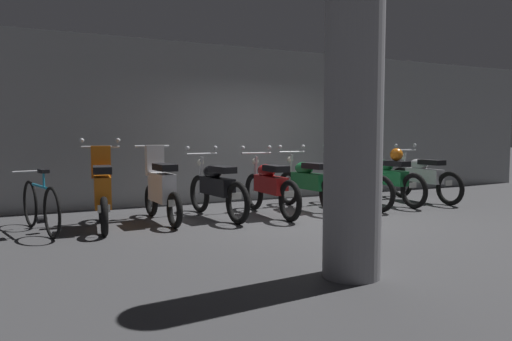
{
  "coord_description": "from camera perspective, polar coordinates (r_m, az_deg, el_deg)",
  "views": [
    {
      "loc": [
        -4.05,
        -6.4,
        1.35
      ],
      "look_at": [
        -0.67,
        0.67,
        0.75
      ],
      "focal_mm": 33.48,
      "sensor_mm": 36.0,
      "label": 1
    }
  ],
  "objects": [
    {
      "name": "motorbike_slot_0",
      "position": [
        7.2,
        -17.89,
        -2.39
      ],
      "size": [
        0.59,
        1.68,
        1.29
      ],
      "color": "black",
      "rests_on": "ground"
    },
    {
      "name": "motorbike_slot_3",
      "position": [
        7.93,
        1.66,
        -1.83
      ],
      "size": [
        0.59,
        1.95,
        1.15
      ],
      "color": "black",
      "rests_on": "ground"
    },
    {
      "name": "motorbike_slot_4",
      "position": [
        8.57,
        6.25,
        -1.39
      ],
      "size": [
        0.59,
        1.95,
        1.15
      ],
      "color": "black",
      "rests_on": "ground"
    },
    {
      "name": "motorbike_slot_2",
      "position": [
        7.7,
        -4.76,
        -2.03
      ],
      "size": [
        0.59,
        1.95,
        1.15
      ],
      "color": "black",
      "rests_on": "ground"
    },
    {
      "name": "motorbike_slot_1",
      "position": [
        7.48,
        -11.28,
        -2.04
      ],
      "size": [
        0.56,
        1.68,
        1.18
      ],
      "color": "black",
      "rests_on": "ground"
    },
    {
      "name": "motorbike_slot_7",
      "position": [
        10.18,
        19.34,
        -0.7
      ],
      "size": [
        0.59,
        1.95,
        1.15
      ],
      "color": "black",
      "rests_on": "ground"
    },
    {
      "name": "motorbike_slot_5",
      "position": [
        8.96,
        11.54,
        -1.2
      ],
      "size": [
        0.59,
        1.95,
        1.15
      ],
      "color": "black",
      "rests_on": "ground"
    },
    {
      "name": "ground_plane",
      "position": [
        7.7,
        6.71,
        -5.76
      ],
      "size": [
        80.0,
        80.0,
        0.0
      ],
      "primitive_type": "plane",
      "color": "#424244"
    },
    {
      "name": "support_pillar",
      "position": [
        4.54,
        11.58,
        6.84
      ],
      "size": [
        0.55,
        0.55,
        3.1
      ],
      "primitive_type": "cylinder",
      "color": "gray",
      "rests_on": "ground"
    },
    {
      "name": "back_wall",
      "position": [
        9.89,
        -1.36,
        5.54
      ],
      "size": [
        16.0,
        0.3,
        3.1
      ],
      "primitive_type": "cube",
      "color": "gray",
      "rests_on": "ground"
    },
    {
      "name": "bicycle",
      "position": [
        7.17,
        -24.36,
        -3.93
      ],
      "size": [
        0.56,
        1.69,
        0.89
      ],
      "color": "black",
      "rests_on": "ground"
    },
    {
      "name": "motorbike_slot_6",
      "position": [
        9.57,
        15.6,
        -0.73
      ],
      "size": [
        0.56,
        1.95,
        1.08
      ],
      "color": "black",
      "rests_on": "ground"
    }
  ]
}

